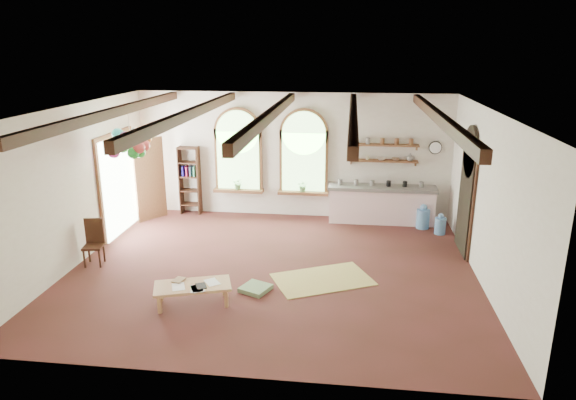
% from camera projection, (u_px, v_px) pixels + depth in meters
% --- Properties ---
extents(floor, '(8.00, 8.00, 0.00)m').
position_uv_depth(floor, '(272.00, 269.00, 10.29)').
color(floor, '#542622').
rests_on(floor, ground).
extents(ceiling_beams, '(6.20, 6.80, 0.18)m').
position_uv_depth(ceiling_beams, '(271.00, 114.00, 9.39)').
color(ceiling_beams, '#3D1F13').
rests_on(ceiling_beams, ceiling).
extents(window_left, '(1.30, 0.28, 2.20)m').
position_uv_depth(window_left, '(238.00, 154.00, 13.24)').
color(window_left, brown).
rests_on(window_left, floor).
extents(window_right, '(1.30, 0.28, 2.20)m').
position_uv_depth(window_right, '(304.00, 155.00, 13.04)').
color(window_right, brown).
rests_on(window_right, floor).
extents(left_doorway, '(0.10, 1.90, 2.50)m').
position_uv_depth(left_doorway, '(118.00, 185.00, 12.13)').
color(left_doorway, brown).
rests_on(left_doorway, floor).
extents(right_doorway, '(0.10, 1.30, 2.40)m').
position_uv_depth(right_doorway, '(465.00, 202.00, 10.94)').
color(right_doorway, black).
rests_on(right_doorway, floor).
extents(kitchen_counter, '(2.68, 0.62, 0.94)m').
position_uv_depth(kitchen_counter, '(381.00, 204.00, 12.93)').
color(kitchen_counter, silver).
rests_on(kitchen_counter, floor).
extents(wall_shelf_lower, '(1.70, 0.24, 0.04)m').
position_uv_depth(wall_shelf_lower, '(383.00, 161.00, 12.79)').
color(wall_shelf_lower, brown).
rests_on(wall_shelf_lower, wall_back).
extents(wall_shelf_upper, '(1.70, 0.24, 0.04)m').
position_uv_depth(wall_shelf_upper, '(384.00, 145.00, 12.67)').
color(wall_shelf_upper, brown).
rests_on(wall_shelf_upper, wall_back).
extents(wall_clock, '(0.32, 0.04, 0.32)m').
position_uv_depth(wall_clock, '(435.00, 148.00, 12.61)').
color(wall_clock, black).
rests_on(wall_clock, wall_back).
extents(bookshelf, '(0.53, 0.32, 1.80)m').
position_uv_depth(bookshelf, '(190.00, 180.00, 13.50)').
color(bookshelf, '#3D1F13').
rests_on(bookshelf, floor).
extents(coffee_table, '(1.42, 0.97, 0.37)m').
position_uv_depth(coffee_table, '(193.00, 287.00, 8.83)').
color(coffee_table, '#A9794D').
rests_on(coffee_table, floor).
extents(side_chair, '(0.43, 0.43, 0.95)m').
position_uv_depth(side_chair, '(94.00, 252.00, 10.47)').
color(side_chair, '#3D1F13').
rests_on(side_chair, floor).
extents(floor_mat, '(2.11, 1.79, 0.02)m').
position_uv_depth(floor_mat, '(323.00, 279.00, 9.84)').
color(floor_mat, tan).
rests_on(floor_mat, floor).
extents(floor_cushion, '(0.63, 0.63, 0.08)m').
position_uv_depth(floor_cushion, '(256.00, 288.00, 9.41)').
color(floor_cushion, gray).
rests_on(floor_cushion, floor).
extents(water_jug_a, '(0.26, 0.26, 0.51)m').
position_uv_depth(water_jug_a, '(440.00, 225.00, 12.18)').
color(water_jug_a, '#5687B9').
rests_on(water_jug_a, floor).
extents(water_jug_b, '(0.32, 0.32, 0.61)m').
position_uv_depth(water_jug_b, '(423.00, 218.00, 12.55)').
color(water_jug_b, '#5687B9').
rests_on(water_jug_b, floor).
extents(balloon_cluster, '(0.83, 0.89, 1.16)m').
position_uv_depth(balloon_cluster, '(130.00, 144.00, 10.74)').
color(balloon_cluster, white).
rests_on(balloon_cluster, floor).
extents(table_book, '(0.23, 0.29, 0.02)m').
position_uv_depth(table_book, '(174.00, 279.00, 9.00)').
color(table_book, olive).
rests_on(table_book, coffee_table).
extents(tablet, '(0.25, 0.29, 0.01)m').
position_uv_depth(tablet, '(201.00, 286.00, 8.76)').
color(tablet, black).
rests_on(tablet, coffee_table).
extents(potted_plant_left, '(0.27, 0.23, 0.30)m').
position_uv_depth(potted_plant_left, '(238.00, 184.00, 13.36)').
color(potted_plant_left, '#598C4C').
rests_on(potted_plant_left, window_left).
extents(potted_plant_right, '(0.27, 0.23, 0.30)m').
position_uv_depth(potted_plant_right, '(303.00, 186.00, 13.17)').
color(potted_plant_right, '#598C4C').
rests_on(potted_plant_right, window_right).
extents(shelf_cup_a, '(0.12, 0.10, 0.10)m').
position_uv_depth(shelf_cup_a, '(353.00, 157.00, 12.85)').
color(shelf_cup_a, white).
rests_on(shelf_cup_a, wall_shelf_lower).
extents(shelf_cup_b, '(0.10, 0.10, 0.09)m').
position_uv_depth(shelf_cup_b, '(367.00, 158.00, 12.81)').
color(shelf_cup_b, beige).
rests_on(shelf_cup_b, wall_shelf_lower).
extents(shelf_bowl_a, '(0.22, 0.22, 0.05)m').
position_uv_depth(shelf_bowl_a, '(381.00, 159.00, 12.78)').
color(shelf_bowl_a, beige).
rests_on(shelf_bowl_a, wall_shelf_lower).
extents(shelf_bowl_b, '(0.20, 0.20, 0.06)m').
position_uv_depth(shelf_bowl_b, '(396.00, 159.00, 12.74)').
color(shelf_bowl_b, '#8C664C').
rests_on(shelf_bowl_b, wall_shelf_lower).
extents(shelf_vase, '(0.18, 0.18, 0.19)m').
position_uv_depth(shelf_vase, '(410.00, 157.00, 12.68)').
color(shelf_vase, slate).
rests_on(shelf_vase, wall_shelf_lower).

